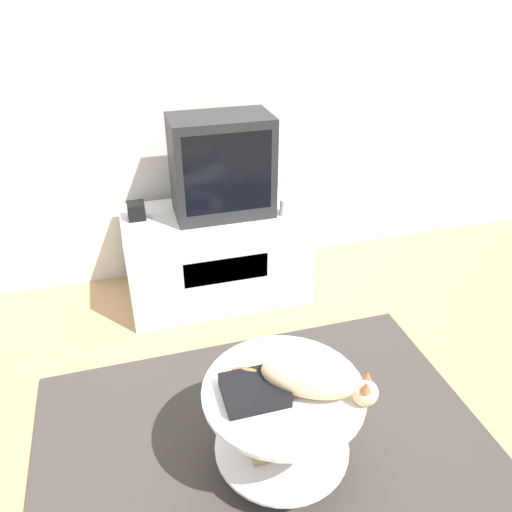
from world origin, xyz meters
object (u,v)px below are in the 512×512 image
at_px(tv, 222,166).
at_px(cat, 313,378).
at_px(speaker, 136,211).
at_px(dvd_box, 254,390).

bearing_deg(tv, cat, -89.32).
xyz_separation_m(speaker, dvd_box, (0.29, -1.33, -0.11)).
height_order(tv, cat, tv).
bearing_deg(cat, dvd_box, -160.86).
relative_size(dvd_box, cat, 0.47).
bearing_deg(dvd_box, speaker, 102.27).
bearing_deg(dvd_box, cat, -11.65).
distance_m(speaker, cat, 1.46).
relative_size(speaker, cat, 0.20).
bearing_deg(cat, speaker, 140.37).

